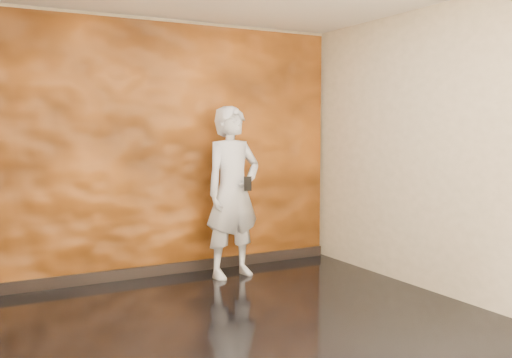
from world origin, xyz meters
name	(u,v)px	position (x,y,z in m)	size (l,w,h in m)	color
room	(257,155)	(0.00, 0.00, 1.40)	(4.02, 4.02, 2.81)	black
feature_wall	(173,150)	(0.00, 1.96, 1.38)	(3.90, 0.06, 2.75)	#BF621C
baseboard	(175,268)	(0.00, 1.92, 0.06)	(3.90, 0.04, 0.12)	black
man	(233,192)	(0.52, 1.51, 0.93)	(0.68, 0.44, 1.85)	#A1A5B1
phone	(248,184)	(0.55, 1.23, 1.04)	(0.08, 0.02, 0.15)	black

